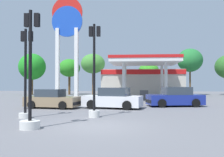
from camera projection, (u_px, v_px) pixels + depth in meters
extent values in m
plane|color=slate|center=(96.00, 126.00, 10.84)|extent=(90.00, 90.00, 0.00)
cube|color=beige|center=(142.00, 83.00, 33.59)|extent=(10.72, 5.56, 3.67)
cube|color=red|center=(143.00, 72.00, 30.80)|extent=(10.72, 0.12, 0.60)
cube|color=white|center=(144.00, 62.00, 27.21)|extent=(7.26, 6.74, 0.35)
cube|color=red|center=(144.00, 59.00, 27.21)|extent=(7.36, 6.84, 0.30)
cylinder|color=silver|center=(124.00, 82.00, 25.52)|extent=(0.32, 0.32, 4.06)
cylinder|color=silver|center=(166.00, 82.00, 25.12)|extent=(0.32, 0.32, 4.06)
cylinder|color=silver|center=(125.00, 82.00, 29.21)|extent=(0.32, 0.32, 4.06)
cylinder|color=silver|center=(162.00, 82.00, 28.81)|extent=(0.32, 0.32, 4.06)
cube|color=#4C4C51|center=(144.00, 95.00, 27.14)|extent=(0.90, 0.60, 1.10)
cube|color=white|center=(58.00, 64.00, 28.81)|extent=(0.40, 0.56, 8.38)
cube|color=white|center=(76.00, 64.00, 28.61)|extent=(0.40, 0.56, 8.38)
cylinder|color=blue|center=(67.00, 21.00, 28.80)|extent=(3.65, 0.22, 3.65)
cylinder|color=red|center=(67.00, 12.00, 28.84)|extent=(3.65, 0.22, 3.65)
cube|color=white|center=(67.00, 17.00, 28.87)|extent=(3.35, 0.08, 0.66)
cylinder|color=black|center=(72.00, 103.00, 19.12)|extent=(0.64, 0.29, 0.61)
cylinder|color=black|center=(63.00, 105.00, 17.52)|extent=(0.64, 0.29, 0.61)
cylinder|color=black|center=(43.00, 103.00, 19.69)|extent=(0.64, 0.29, 0.61)
cylinder|color=black|center=(32.00, 105.00, 18.09)|extent=(0.64, 0.29, 0.61)
cube|color=#8C7556|center=(52.00, 101.00, 18.61)|extent=(4.22, 2.23, 0.73)
cube|color=#2D3842|center=(51.00, 93.00, 18.65)|extent=(2.11, 1.75, 0.61)
cube|color=black|center=(76.00, 103.00, 18.15)|extent=(0.34, 1.60, 0.23)
cylinder|color=black|center=(162.00, 103.00, 18.96)|extent=(0.71, 0.36, 0.68)
cylinder|color=black|center=(155.00, 101.00, 20.77)|extent=(0.71, 0.36, 0.68)
cylinder|color=black|center=(196.00, 103.00, 19.25)|extent=(0.71, 0.36, 0.68)
cylinder|color=black|center=(186.00, 101.00, 21.06)|extent=(0.71, 0.36, 0.68)
cube|color=navy|center=(175.00, 99.00, 20.01)|extent=(4.72, 2.69, 0.80)
cube|color=#2D3842|center=(177.00, 91.00, 20.04)|extent=(2.39, 2.03, 0.68)
cube|color=black|center=(149.00, 101.00, 19.78)|extent=(0.47, 1.76, 0.25)
cylinder|color=black|center=(91.00, 104.00, 18.02)|extent=(0.70, 0.37, 0.67)
cylinder|color=black|center=(100.00, 103.00, 19.73)|extent=(0.70, 0.37, 0.67)
cylinder|color=black|center=(127.00, 105.00, 17.20)|extent=(0.70, 0.37, 0.67)
cylinder|color=black|center=(133.00, 103.00, 18.91)|extent=(0.70, 0.37, 0.67)
cube|color=silver|center=(112.00, 101.00, 18.47)|extent=(4.67, 2.73, 0.79)
cube|color=#2D3842|center=(114.00, 92.00, 18.43)|extent=(2.39, 2.03, 0.67)
cube|color=black|center=(86.00, 102.00, 19.11)|extent=(0.49, 1.73, 0.25)
cylinder|color=silver|center=(94.00, 114.00, 13.61)|extent=(0.61, 0.61, 0.38)
cylinder|color=black|center=(94.00, 67.00, 13.65)|extent=(0.14, 0.14, 4.86)
cube|color=black|center=(91.00, 32.00, 13.87)|extent=(0.21, 0.20, 0.57)
sphere|color=red|center=(91.00, 29.00, 13.99)|extent=(0.15, 0.15, 0.15)
sphere|color=#D89E0C|center=(91.00, 32.00, 13.99)|extent=(0.15, 0.15, 0.15)
sphere|color=green|center=(91.00, 35.00, 13.99)|extent=(0.15, 0.15, 0.15)
cube|color=black|center=(98.00, 31.00, 13.83)|extent=(0.21, 0.20, 0.57)
sphere|color=red|center=(99.00, 29.00, 13.95)|extent=(0.15, 0.15, 0.15)
sphere|color=#D89E0C|center=(99.00, 32.00, 13.95)|extent=(0.15, 0.15, 0.15)
sphere|color=green|center=(99.00, 35.00, 13.95)|extent=(0.15, 0.15, 0.15)
cylinder|color=silver|center=(25.00, 115.00, 13.37)|extent=(0.68, 0.68, 0.28)
cylinder|color=black|center=(25.00, 71.00, 13.41)|extent=(0.14, 0.14, 4.63)
cube|color=black|center=(23.00, 36.00, 13.62)|extent=(0.21, 0.20, 0.57)
sphere|color=red|center=(24.00, 34.00, 13.75)|extent=(0.15, 0.15, 0.15)
sphere|color=#D89E0C|center=(24.00, 37.00, 13.74)|extent=(0.15, 0.15, 0.15)
sphere|color=green|center=(24.00, 40.00, 13.74)|extent=(0.15, 0.15, 0.15)
cube|color=black|center=(31.00, 36.00, 13.58)|extent=(0.21, 0.20, 0.57)
sphere|color=red|center=(32.00, 33.00, 13.71)|extent=(0.15, 0.15, 0.15)
sphere|color=#D89E0C|center=(32.00, 37.00, 13.70)|extent=(0.15, 0.15, 0.15)
sphere|color=green|center=(32.00, 40.00, 13.70)|extent=(0.15, 0.15, 0.15)
cylinder|color=silver|center=(30.00, 125.00, 10.20)|extent=(0.84, 0.84, 0.34)
cylinder|color=black|center=(30.00, 65.00, 10.25)|extent=(0.14, 0.14, 4.66)
cube|color=black|center=(27.00, 20.00, 10.46)|extent=(0.21, 0.20, 0.57)
sphere|color=red|center=(28.00, 17.00, 10.58)|extent=(0.15, 0.15, 0.15)
sphere|color=#D89E0C|center=(28.00, 21.00, 10.58)|extent=(0.15, 0.15, 0.15)
sphere|color=green|center=(28.00, 25.00, 10.58)|extent=(0.15, 0.15, 0.15)
cube|color=black|center=(37.00, 20.00, 10.42)|extent=(0.21, 0.20, 0.57)
sphere|color=red|center=(38.00, 17.00, 10.54)|extent=(0.15, 0.15, 0.15)
sphere|color=#D89E0C|center=(38.00, 21.00, 10.54)|extent=(0.15, 0.15, 0.15)
sphere|color=green|center=(38.00, 25.00, 10.54)|extent=(0.15, 0.15, 0.15)
cylinder|color=brown|center=(32.00, 86.00, 39.02)|extent=(0.30, 0.30, 2.92)
ellipsoid|color=#1F8922|center=(32.00, 67.00, 39.08)|extent=(4.26, 4.26, 4.21)
cylinder|color=brown|center=(69.00, 85.00, 39.72)|extent=(0.37, 0.37, 3.06)
ellipsoid|color=#2A8622|center=(69.00, 68.00, 39.77)|extent=(3.47, 3.47, 2.92)
cylinder|color=brown|center=(93.00, 84.00, 37.32)|extent=(0.25, 0.25, 3.49)
ellipsoid|color=#418836|center=(93.00, 64.00, 37.38)|extent=(3.68, 3.68, 3.03)
cylinder|color=brown|center=(149.00, 87.00, 37.62)|extent=(0.28, 0.28, 2.64)
ellipsoid|color=#318B22|center=(149.00, 71.00, 37.66)|extent=(3.09, 3.09, 2.59)
cylinder|color=brown|center=(190.00, 82.00, 37.96)|extent=(0.25, 0.25, 3.99)
ellipsoid|color=#237032|center=(190.00, 60.00, 38.02)|extent=(3.88, 3.88, 3.63)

